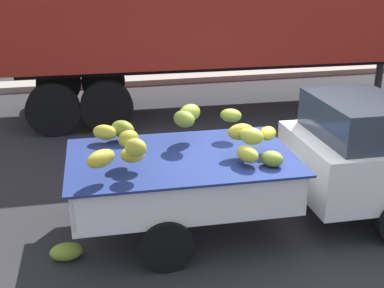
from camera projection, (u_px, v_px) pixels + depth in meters
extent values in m
plane|color=#28282B|center=(283.00, 219.00, 6.98)|extent=(220.00, 220.00, 0.00)
cube|color=gray|center=(170.00, 79.00, 14.68)|extent=(80.00, 0.80, 0.16)
cube|color=white|center=(367.00, 162.00, 6.88)|extent=(2.04, 1.75, 0.78)
cube|color=#28333D|center=(359.00, 118.00, 6.62)|extent=(1.14, 1.52, 0.52)
cube|color=white|center=(181.00, 192.00, 6.48)|extent=(2.79, 1.77, 0.08)
cube|color=white|center=(171.00, 151.00, 7.14)|extent=(2.74, 0.14, 0.44)
cube|color=white|center=(194.00, 202.00, 5.64)|extent=(2.74, 0.14, 0.44)
cube|color=white|center=(280.00, 165.00, 6.63)|extent=(0.10, 1.69, 0.44)
cube|color=white|center=(74.00, 182.00, 6.14)|extent=(0.10, 1.69, 0.44)
cube|color=#B21914|center=(171.00, 153.00, 7.18)|extent=(2.63, 0.09, 0.07)
cube|color=navy|center=(181.00, 157.00, 6.31)|extent=(2.91, 1.90, 0.03)
ellipsoid|color=olive|center=(231.00, 115.00, 6.83)|extent=(0.37, 0.35, 0.18)
ellipsoid|color=gold|center=(241.00, 132.00, 6.25)|extent=(0.36, 0.20, 0.21)
ellipsoid|color=gold|center=(101.00, 159.00, 5.49)|extent=(0.41, 0.38, 0.20)
ellipsoid|color=gold|center=(105.00, 132.00, 6.69)|extent=(0.40, 0.35, 0.21)
ellipsoid|color=yellow|center=(268.00, 133.00, 6.35)|extent=(0.33, 0.35, 0.17)
ellipsoid|color=#A4A528|center=(128.00, 139.00, 5.97)|extent=(0.34, 0.33, 0.21)
ellipsoid|color=olive|center=(272.00, 159.00, 5.97)|extent=(0.35, 0.36, 0.19)
ellipsoid|color=olive|center=(184.00, 119.00, 6.48)|extent=(0.36, 0.40, 0.22)
ellipsoid|color=#A2AF32|center=(252.00, 136.00, 6.07)|extent=(0.38, 0.38, 0.21)
ellipsoid|color=gold|center=(136.00, 148.00, 5.62)|extent=(0.34, 0.34, 0.22)
ellipsoid|color=gold|center=(248.00, 154.00, 5.96)|extent=(0.30, 0.38, 0.20)
ellipsoid|color=olive|center=(123.00, 129.00, 6.76)|extent=(0.42, 0.43, 0.24)
ellipsoid|color=gold|center=(133.00, 155.00, 5.81)|extent=(0.30, 0.24, 0.18)
ellipsoid|color=#94A52F|center=(190.00, 113.00, 6.76)|extent=(0.42, 0.41, 0.24)
cylinder|color=black|center=(339.00, 169.00, 7.81)|extent=(0.65, 0.22, 0.64)
cylinder|color=black|center=(150.00, 186.00, 7.26)|extent=(0.65, 0.22, 0.64)
cylinder|color=black|center=(166.00, 245.00, 5.76)|extent=(0.65, 0.22, 0.64)
cube|color=black|center=(256.00, 62.00, 11.87)|extent=(11.05, 0.73, 0.30)
cylinder|color=black|center=(103.00, 80.00, 12.50)|extent=(1.09, 0.33, 1.08)
cylinder|color=black|center=(107.00, 107.00, 10.30)|extent=(1.09, 0.33, 1.08)
cylinder|color=black|center=(59.00, 82.00, 12.30)|extent=(1.09, 0.33, 1.08)
cylinder|color=black|center=(53.00, 110.00, 10.10)|extent=(1.09, 0.33, 1.08)
cylinder|color=#38383A|center=(379.00, 75.00, 12.65)|extent=(0.18, 0.18, 1.25)
ellipsoid|color=olive|center=(66.00, 252.00, 6.02)|extent=(0.40, 0.25, 0.21)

